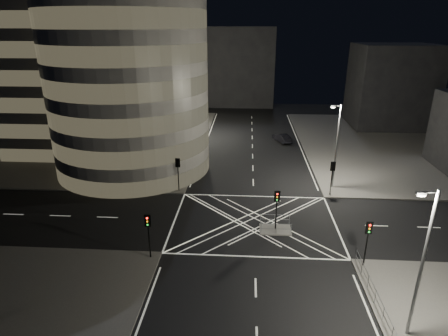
# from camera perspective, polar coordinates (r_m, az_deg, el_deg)

# --- Properties ---
(ground) EXTENTS (120.00, 120.00, 0.00)m
(ground) POSITION_cam_1_polar(r_m,az_deg,el_deg) (37.91, 4.62, -8.20)
(ground) COLOR black
(ground) RESTS_ON ground
(sidewalk_far_left) EXTENTS (42.00, 42.00, 0.15)m
(sidewalk_far_left) POSITION_cam_1_polar(r_m,az_deg,el_deg) (68.83, -20.64, 4.18)
(sidewalk_far_left) COLOR #52504D
(sidewalk_far_left) RESTS_ON ground
(sidewalk_far_right) EXTENTS (42.00, 42.00, 0.15)m
(sidewalk_far_right) POSITION_cam_1_polar(r_m,az_deg,el_deg) (69.59, 28.99, 3.04)
(sidewalk_far_right) COLOR #52504D
(sidewalk_far_right) RESTS_ON ground
(central_island) EXTENTS (3.00, 2.00, 0.15)m
(central_island) POSITION_cam_1_polar(r_m,az_deg,el_deg) (36.67, 7.81, -9.29)
(central_island) COLOR slate
(central_island) RESTS_ON ground
(office_tower_curved) EXTENTS (30.00, 29.00, 27.20)m
(office_tower_curved) POSITION_cam_1_polar(r_m,az_deg,el_deg) (55.78, -17.73, 14.12)
(office_tower_curved) COLOR gray
(office_tower_curved) RESTS_ON sidewalk_far_left
(office_block_rear) EXTENTS (24.00, 16.00, 22.00)m
(office_block_rear) POSITION_cam_1_polar(r_m,az_deg,el_deg) (78.33, -12.42, 15.23)
(office_block_rear) COLOR gray
(office_block_rear) RESTS_ON sidewalk_far_left
(building_right_far) EXTENTS (14.00, 12.00, 15.00)m
(building_right_far) POSITION_cam_1_polar(r_m,az_deg,el_deg) (78.63, 24.14, 11.36)
(building_right_far) COLOR black
(building_right_far) RESTS_ON sidewalk_far_right
(building_far_end) EXTENTS (18.00, 8.00, 18.00)m
(building_far_end) POSITION_cam_1_polar(r_m,az_deg,el_deg) (91.62, 1.77, 15.12)
(building_far_end) COLOR black
(building_far_end) RESTS_ON ground
(tree_a) EXTENTS (5.00, 5.00, 7.54)m
(tree_a) POSITION_cam_1_polar(r_m,az_deg,el_deg) (45.27, -8.76, 3.24)
(tree_a) COLOR black
(tree_a) RESTS_ON sidewalk_far_left
(tree_b) EXTENTS (4.39, 4.39, 7.04)m
(tree_b) POSITION_cam_1_polar(r_m,az_deg,el_deg) (50.94, -7.36, 5.15)
(tree_b) COLOR black
(tree_b) RESTS_ON sidewalk_far_left
(tree_c) EXTENTS (3.88, 3.88, 6.63)m
(tree_c) POSITION_cam_1_polar(r_m,az_deg,el_deg) (56.67, -6.24, 6.70)
(tree_c) COLOR black
(tree_c) RESTS_ON sidewalk_far_left
(tree_d) EXTENTS (4.74, 4.74, 7.46)m
(tree_d) POSITION_cam_1_polar(r_m,az_deg,el_deg) (62.34, -5.34, 8.38)
(tree_d) COLOR black
(tree_d) RESTS_ON sidewalk_far_left
(tree_e) EXTENTS (4.27, 4.27, 6.56)m
(tree_e) POSITION_cam_1_polar(r_m,az_deg,el_deg) (68.27, -4.55, 8.97)
(tree_e) COLOR black
(tree_e) RESTS_ON sidewalk_far_left
(traffic_signal_fl) EXTENTS (0.55, 0.22, 4.00)m
(traffic_signal_fl) POSITION_cam_1_polar(r_m,az_deg,el_deg) (43.53, -7.03, -0.06)
(traffic_signal_fl) COLOR black
(traffic_signal_fl) RESTS_ON sidewalk_far_left
(traffic_signal_nl) EXTENTS (0.55, 0.22, 4.00)m
(traffic_signal_nl) POSITION_cam_1_polar(r_m,az_deg,el_deg) (31.55, -11.47, -8.98)
(traffic_signal_nl) COLOR black
(traffic_signal_nl) RESTS_ON sidewalk_near_left
(traffic_signal_fr) EXTENTS (0.55, 0.22, 4.00)m
(traffic_signal_fr) POSITION_cam_1_polar(r_m,az_deg,el_deg) (43.90, 16.19, -0.58)
(traffic_signal_fr) COLOR black
(traffic_signal_fr) RESTS_ON sidewalk_far_right
(traffic_signal_nr) EXTENTS (0.55, 0.22, 4.00)m
(traffic_signal_nr) POSITION_cam_1_polar(r_m,az_deg,el_deg) (32.05, 21.08, -9.56)
(traffic_signal_nr) COLOR black
(traffic_signal_nr) RESTS_ON sidewalk_near_right
(traffic_signal_island) EXTENTS (0.55, 0.22, 4.00)m
(traffic_signal_island) POSITION_cam_1_polar(r_m,az_deg,el_deg) (35.33, 8.04, -5.31)
(traffic_signal_island) COLOR black
(traffic_signal_island) RESTS_ON central_island
(street_lamp_left_near) EXTENTS (1.25, 0.25, 10.00)m
(street_lamp_left_near) POSITION_cam_1_polar(r_m,az_deg,el_deg) (47.67, -6.81, 5.16)
(street_lamp_left_near) COLOR slate
(street_lamp_left_near) RESTS_ON sidewalk_far_left
(street_lamp_left_far) EXTENTS (1.25, 0.25, 10.00)m
(street_lamp_left_far) POSITION_cam_1_polar(r_m,az_deg,el_deg) (64.96, -4.01, 9.53)
(street_lamp_left_far) COLOR slate
(street_lamp_left_far) RESTS_ON sidewalk_far_left
(street_lamp_right_far) EXTENTS (1.25, 0.25, 10.00)m
(street_lamp_right_far) POSITION_cam_1_polar(r_m,az_deg,el_deg) (45.23, 16.75, 3.52)
(street_lamp_right_far) COLOR slate
(street_lamp_right_far) RESTS_ON sidewalk_far_right
(street_lamp_right_near) EXTENTS (1.25, 0.25, 10.00)m
(street_lamp_right_near) POSITION_cam_1_polar(r_m,az_deg,el_deg) (25.27, 27.89, -12.51)
(street_lamp_right_near) COLOR slate
(street_lamp_right_near) RESTS_ON sidewalk_near_right
(railing_near_right) EXTENTS (0.06, 11.70, 1.10)m
(railing_near_right) POSITION_cam_1_polar(r_m,az_deg,el_deg) (28.97, 22.56, -18.73)
(railing_near_right) COLOR slate
(railing_near_right) RESTS_ON sidewalk_near_right
(railing_island_south) EXTENTS (2.80, 0.06, 1.10)m
(railing_island_south) POSITION_cam_1_polar(r_m,az_deg,el_deg) (35.58, 7.96, -9.15)
(railing_island_south) COLOR slate
(railing_island_south) RESTS_ON central_island
(railing_island_north) EXTENTS (2.80, 0.06, 1.10)m
(railing_island_north) POSITION_cam_1_polar(r_m,az_deg,el_deg) (37.15, 7.77, -7.75)
(railing_island_north) COLOR slate
(railing_island_north) RESTS_ON central_island
(sedan) EXTENTS (3.07, 4.48, 1.40)m
(sedan) POSITION_cam_1_polar(r_m,az_deg,el_deg) (63.53, 8.86, 4.56)
(sedan) COLOR black
(sedan) RESTS_ON ground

